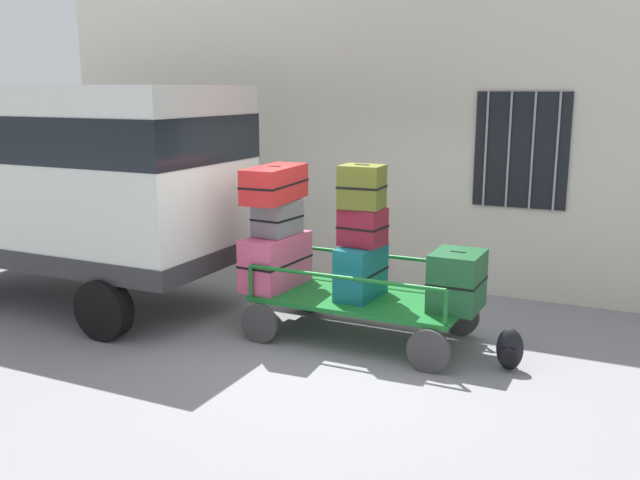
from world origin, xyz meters
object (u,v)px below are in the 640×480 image
at_px(suitcase_left_top, 275,184).
at_px(suitcase_midleft_bottom, 361,272).
at_px(van, 65,171).
at_px(suitcase_midleft_middle, 363,227).
at_px(luggage_cart, 361,304).
at_px(suitcase_midleft_top, 362,187).
at_px(backpack, 510,349).
at_px(suitcase_left_middle, 277,218).
at_px(suitcase_left_bottom, 276,261).
at_px(suitcase_center_bottom, 457,281).

relative_size(suitcase_left_top, suitcase_midleft_bottom, 1.45).
distance_m(van, suitcase_left_top, 3.03).
bearing_deg(suitcase_midleft_middle, luggage_cart, -90.00).
bearing_deg(van, suitcase_midleft_bottom, 3.03).
relative_size(van, suitcase_midleft_top, 9.72).
bearing_deg(van, backpack, 0.55).
bearing_deg(suitcase_left_middle, suitcase_left_bottom, -90.00).
bearing_deg(suitcase_midleft_middle, suitcase_left_bottom, -177.75).
relative_size(suitcase_center_bottom, backpack, 1.43).
bearing_deg(suitcase_center_bottom, suitcase_left_top, -178.53).
height_order(suitcase_left_bottom, suitcase_midleft_bottom, suitcase_left_bottom).
xyz_separation_m(suitcase_left_middle, suitcase_midleft_bottom, (1.08, -0.04, -0.52)).
bearing_deg(suitcase_left_top, luggage_cart, 2.08).
bearing_deg(suitcase_midleft_top, backpack, -5.28).
bearing_deg(van, suitcase_midleft_top, 2.96).
distance_m(suitcase_left_middle, suitcase_left_top, 0.41).
bearing_deg(suitcase_midleft_middle, van, -176.55).
relative_size(luggage_cart, suitcase_left_top, 2.32).
relative_size(suitcase_left_bottom, backpack, 2.22).
bearing_deg(suitcase_center_bottom, suitcase_midleft_bottom, -177.87).
distance_m(luggage_cart, suitcase_midleft_bottom, 0.38).
bearing_deg(suitcase_midleft_middle, suitcase_center_bottom, 0.51).
xyz_separation_m(luggage_cart, suitcase_midleft_middle, (0.00, 0.01, 0.89)).
relative_size(suitcase_left_top, suitcase_midleft_middle, 2.08).
xyz_separation_m(suitcase_midleft_top, backpack, (1.69, -0.16, -1.53)).
xyz_separation_m(suitcase_left_top, backpack, (2.77, -0.15, -1.50)).
bearing_deg(backpack, suitcase_midleft_middle, 173.54).
xyz_separation_m(van, suitcase_center_bottom, (5.17, 0.26, -0.93)).
bearing_deg(suitcase_center_bottom, luggage_cart, -179.14).
bearing_deg(suitcase_left_bottom, suitcase_midleft_middle, 2.25).
xyz_separation_m(suitcase_center_bottom, backpack, (0.62, -0.20, -0.59)).
relative_size(suitcase_left_middle, suitcase_midleft_bottom, 0.83).
bearing_deg(van, suitcase_left_top, 3.82).
bearing_deg(suitcase_center_bottom, van, -177.16).
relative_size(suitcase_midleft_bottom, suitcase_midleft_middle, 1.43).
relative_size(van, suitcase_left_bottom, 4.78).
xyz_separation_m(luggage_cart, suitcase_left_bottom, (-1.08, -0.04, 0.39)).
height_order(suitcase_left_top, suitcase_midleft_top, suitcase_midleft_top).
bearing_deg(van, luggage_cart, 3.36).
bearing_deg(suitcase_midleft_top, suitcase_midleft_bottom, 90.00).
distance_m(suitcase_left_bottom, suitcase_midleft_bottom, 1.08).
distance_m(luggage_cart, suitcase_left_bottom, 1.15).
bearing_deg(suitcase_center_bottom, suitcase_midleft_middle, -179.49).
distance_m(van, suitcase_center_bottom, 5.26).
bearing_deg(van, suitcase_midleft_middle, 3.45).
xyz_separation_m(suitcase_left_top, suitcase_midleft_top, (1.08, 0.01, 0.03)).
height_order(suitcase_midleft_top, suitcase_center_bottom, suitcase_midleft_top).
height_order(suitcase_left_top, suitcase_midleft_middle, suitcase_left_top).
relative_size(suitcase_midleft_middle, suitcase_midleft_top, 1.04).
xyz_separation_m(van, suitcase_left_top, (3.02, 0.20, -0.02)).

